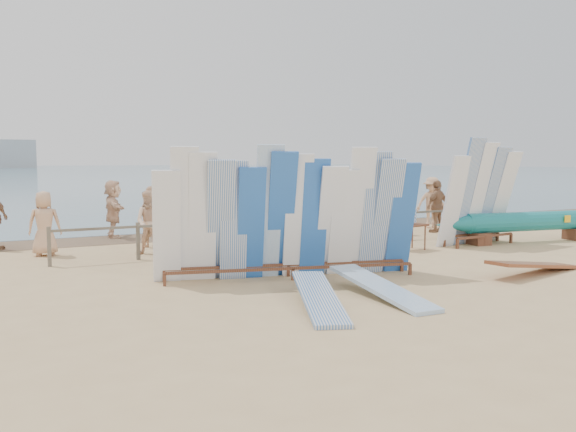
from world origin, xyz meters
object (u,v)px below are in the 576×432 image
outrigger_canoe (529,223)px  beachgoer_2 (151,223)px  vendor_table (410,236)px  beach_chair_left (305,235)px  flat_board_e (319,307)px  beachgoer_7 (356,205)px  beachgoer_4 (241,209)px  beachgoer_3 (243,211)px  beachgoer_0 (44,223)px  beachgoer_6 (310,213)px  stroller (315,227)px  beach_chair_right (324,230)px  beachgoer_1 (150,217)px  main_surfboard_rack (290,219)px  beachgoer_extra_0 (474,199)px  beachgoer_8 (386,207)px  beachgoer_11 (113,209)px  beachgoer_9 (432,203)px  side_surfboard_rack (479,197)px  flat_board_c (534,274)px  beachgoer_10 (437,206)px  flat_board_a (381,298)px

outrigger_canoe → beachgoer_2: bearing=174.1°
vendor_table → beach_chair_left: 3.10m
flat_board_e → beachgoer_7: size_ratio=1.67×
flat_board_e → beachgoer_4: beachgoer_4 is taller
beachgoer_3 → beachgoer_0: bearing=138.0°
beachgoer_0 → beach_chair_left: bearing=-174.5°
vendor_table → beachgoer_6: beachgoer_6 is taller
stroller → beachgoer_0: beachgoer_0 is taller
flat_board_e → beach_chair_right: beach_chair_right is taller
beachgoer_3 → beachgoer_2: bearing=159.7°
beachgoer_3 → beachgoer_1: (-2.98, -0.50, -0.00)m
main_surfboard_rack → beachgoer_extra_0: bearing=44.5°
beach_chair_right → beachgoer_8: bearing=-27.7°
outrigger_canoe → beachgoer_11: size_ratio=3.52×
flat_board_e → beachgoer_6: bearing=82.7°
beach_chair_right → beachgoer_11: 6.50m
stroller → beachgoer_9: size_ratio=0.61×
outrigger_canoe → stroller: 6.23m
main_surfboard_rack → beach_chair_right: main_surfboard_rack is taller
beachgoer_extra_0 → beachgoer_1: (-12.70, -0.71, -0.08)m
main_surfboard_rack → flat_board_e: size_ratio=1.99×
main_surfboard_rack → stroller: 5.49m
beachgoer_11 → beachgoer_9: beachgoer_9 is taller
vendor_table → beach_chair_right: vendor_table is taller
beachgoer_11 → beachgoer_extra_0: bearing=-90.8°
side_surfboard_rack → beachgoer_7: size_ratio=1.85×
main_surfboard_rack → side_surfboard_rack: bearing=29.6°
outrigger_canoe → beachgoer_7: bearing=121.1°
beachgoer_3 → beachgoer_4: bearing=-168.9°
flat_board_c → beachgoer_9: size_ratio=1.51×
beachgoer_3 → beachgoer_10: 6.47m
main_surfboard_rack → flat_board_c: main_surfboard_rack is taller
flat_board_e → beachgoer_3: beachgoer_3 is taller
beach_chair_left → beachgoer_9: (5.85, 1.29, 0.66)m
beach_chair_right → flat_board_e: bearing=-153.3°
main_surfboard_rack → beachgoer_3: 6.48m
outrigger_canoe → flat_board_e: bearing=-148.4°
beachgoer_7 → beachgoer_6: bearing=151.0°
beachgoer_8 → main_surfboard_rack: bearing=104.7°
main_surfboard_rack → flat_board_c: size_ratio=1.99×
beach_chair_right → beachgoer_3: size_ratio=0.54×
stroller → beachgoer_8: 3.15m
beachgoer_2 → beachgoer_6: bearing=32.8°
side_surfboard_rack → beachgoer_11: (-8.75, 6.43, -0.46)m
side_surfboard_rack → beachgoer_1: (-8.28, 3.94, -0.51)m
stroller → beachgoer_7: 4.26m
flat_board_e → beach_chair_right: bearing=79.7°
beachgoer_8 → beachgoer_3: beachgoer_8 is taller
beachgoer_11 → side_surfboard_rack: bearing=-119.4°
vendor_table → flat_board_a: size_ratio=0.41×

